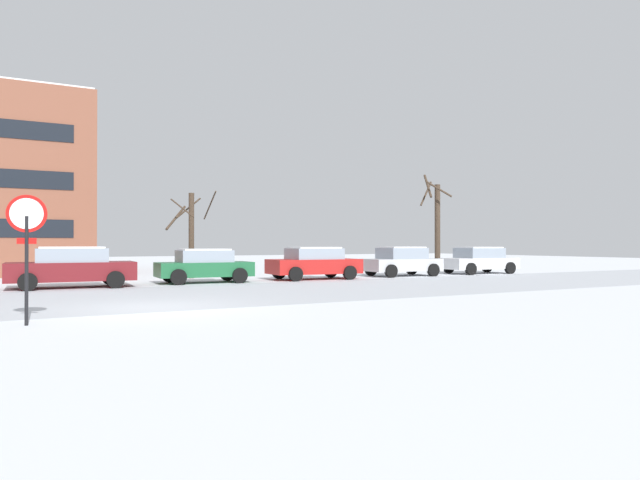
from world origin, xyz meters
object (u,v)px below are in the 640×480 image
parked_car_red (314,263)px  parked_car_maroon (72,267)px  stop_sign (27,234)px  parked_car_white (479,260)px  parked_car_green (204,266)px  parked_car_silver (402,261)px

parked_car_red → parked_car_maroon: bearing=-179.3°
stop_sign → parked_car_white: size_ratio=0.61×
parked_car_maroon → parked_car_green: 5.16m
parked_car_green → parked_car_red: bearing=-1.5°
parked_car_red → parked_car_white: 10.31m
parked_car_green → parked_car_maroon: bearing=-177.1°
parked_car_green → parked_car_silver: bearing=0.4°
parked_car_green → parked_car_white: parked_car_white is taller
parked_car_maroon → stop_sign: bearing=-99.7°
parked_car_maroon → parked_car_red: 10.31m
parked_car_silver → parked_car_green: bearing=-179.6°
parked_car_maroon → parked_car_white: 20.61m
parked_car_red → parked_car_white: bearing=0.4°
parked_car_green → parked_car_red: (5.15, -0.13, 0.03)m
parked_car_maroon → parked_car_red: (10.31, 0.13, -0.02)m
stop_sign → parked_car_maroon: bearing=80.3°
parked_car_green → parked_car_white: (15.46, -0.06, 0.02)m
parked_car_white → parked_car_green: bearing=179.8°
parked_car_green → parked_car_white: 15.46m
stop_sign → parked_car_green: (6.91, 10.49, -1.12)m
stop_sign → parked_car_white: 24.71m
parked_car_green → parked_car_silver: parked_car_silver is taller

